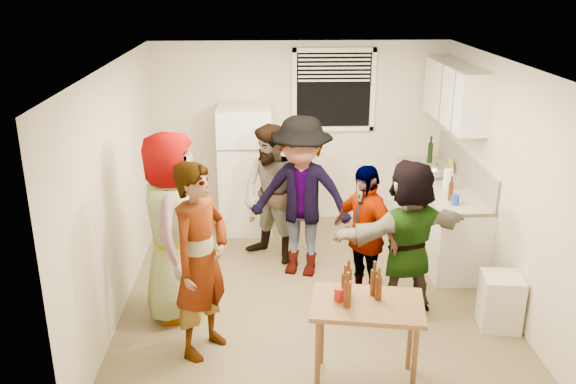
{
  "coord_description": "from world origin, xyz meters",
  "views": [
    {
      "loc": [
        -0.51,
        -5.92,
        3.31
      ],
      "look_at": [
        -0.25,
        0.13,
        1.15
      ],
      "focal_mm": 38.0,
      "sensor_mm": 36.0,
      "label": 1
    }
  ],
  "objects_px": {
    "kettle": "(436,179)",
    "serving_table": "(364,382)",
    "guest_black": "(361,300)",
    "guest_orange": "(403,309)",
    "guest_stripe": "(206,349)",
    "blue_cup": "(455,205)",
    "refrigerator": "(245,170)",
    "guest_back_right": "(301,272)",
    "beer_bottle_counter": "(450,200)",
    "trash_bin": "(500,304)",
    "red_cup": "(339,300)",
    "beer_bottle_table": "(378,299)",
    "guest_back_left": "(273,259)",
    "guest_grey": "(178,313)",
    "wine_bottle": "(429,163)"
  },
  "relations": [
    {
      "from": "refrigerator",
      "to": "trash_bin",
      "type": "height_order",
      "value": "refrigerator"
    },
    {
      "from": "guest_orange",
      "to": "guest_grey",
      "type": "bearing_deg",
      "value": -20.41
    },
    {
      "from": "guest_orange",
      "to": "guest_black",
      "type": "bearing_deg",
      "value": -45.68
    },
    {
      "from": "red_cup",
      "to": "guest_orange",
      "type": "height_order",
      "value": "red_cup"
    },
    {
      "from": "red_cup",
      "to": "serving_table",
      "type": "bearing_deg",
      "value": -11.59
    },
    {
      "from": "wine_bottle",
      "to": "refrigerator",
      "type": "bearing_deg",
      "value": -178.92
    },
    {
      "from": "blue_cup",
      "to": "guest_back_right",
      "type": "height_order",
      "value": "blue_cup"
    },
    {
      "from": "wine_bottle",
      "to": "beer_bottle_table",
      "type": "relative_size",
      "value": 1.29
    },
    {
      "from": "beer_bottle_counter",
      "to": "blue_cup",
      "type": "xyz_separation_m",
      "value": [
        0.01,
        -0.14,
        0.0
      ]
    },
    {
      "from": "wine_bottle",
      "to": "beer_bottle_counter",
      "type": "height_order",
      "value": "wine_bottle"
    },
    {
      "from": "red_cup",
      "to": "guest_back_left",
      "type": "distance_m",
      "value": 2.57
    },
    {
      "from": "wine_bottle",
      "to": "blue_cup",
      "type": "height_order",
      "value": "wine_bottle"
    },
    {
      "from": "guest_stripe",
      "to": "guest_back_right",
      "type": "xyz_separation_m",
      "value": [
        0.99,
        1.53,
        0.0
      ]
    },
    {
      "from": "refrigerator",
      "to": "guest_back_left",
      "type": "height_order",
      "value": "refrigerator"
    },
    {
      "from": "red_cup",
      "to": "guest_black",
      "type": "bearing_deg",
      "value": 72.35
    },
    {
      "from": "kettle",
      "to": "guest_black",
      "type": "bearing_deg",
      "value": -119.28
    },
    {
      "from": "guest_back_right",
      "to": "beer_bottle_counter",
      "type": "bearing_deg",
      "value": 15.67
    },
    {
      "from": "trash_bin",
      "to": "wine_bottle",
      "type": "bearing_deg",
      "value": 91.19
    },
    {
      "from": "red_cup",
      "to": "beer_bottle_table",
      "type": "bearing_deg",
      "value": 0.58
    },
    {
      "from": "red_cup",
      "to": "guest_back_left",
      "type": "xyz_separation_m",
      "value": [
        -0.5,
        2.39,
        -0.78
      ]
    },
    {
      "from": "trash_bin",
      "to": "red_cup",
      "type": "distance_m",
      "value": 1.95
    },
    {
      "from": "blue_cup",
      "to": "serving_table",
      "type": "relative_size",
      "value": 0.13
    },
    {
      "from": "kettle",
      "to": "red_cup",
      "type": "xyz_separation_m",
      "value": [
        -1.55,
        -2.75,
        -0.12
      ]
    },
    {
      "from": "red_cup",
      "to": "guest_stripe",
      "type": "bearing_deg",
      "value": 156.72
    },
    {
      "from": "red_cup",
      "to": "guest_stripe",
      "type": "relative_size",
      "value": 0.06
    },
    {
      "from": "serving_table",
      "to": "trash_bin",
      "type": "bearing_deg",
      "value": 29.15
    },
    {
      "from": "red_cup",
      "to": "beer_bottle_counter",
      "type": "bearing_deg",
      "value": 52.69
    },
    {
      "from": "wine_bottle",
      "to": "guest_stripe",
      "type": "bearing_deg",
      "value": -134.03
    },
    {
      "from": "guest_grey",
      "to": "guest_orange",
      "type": "distance_m",
      "value": 2.35
    },
    {
      "from": "red_cup",
      "to": "guest_back_right",
      "type": "bearing_deg",
      "value": 95.22
    },
    {
      "from": "serving_table",
      "to": "guest_orange",
      "type": "height_order",
      "value": "serving_table"
    },
    {
      "from": "beer_bottle_counter",
      "to": "guest_back_left",
      "type": "distance_m",
      "value": 2.24
    },
    {
      "from": "kettle",
      "to": "guest_orange",
      "type": "height_order",
      "value": "kettle"
    },
    {
      "from": "guest_black",
      "to": "guest_orange",
      "type": "relative_size",
      "value": 0.93
    },
    {
      "from": "red_cup",
      "to": "guest_stripe",
      "type": "height_order",
      "value": "red_cup"
    },
    {
      "from": "wine_bottle",
      "to": "guest_back_left",
      "type": "height_order",
      "value": "wine_bottle"
    },
    {
      "from": "guest_back_left",
      "to": "blue_cup",
      "type": "bearing_deg",
      "value": 24.92
    },
    {
      "from": "kettle",
      "to": "guest_back_right",
      "type": "distance_m",
      "value": 2.08
    },
    {
      "from": "beer_bottle_counter",
      "to": "guest_orange",
      "type": "height_order",
      "value": "beer_bottle_counter"
    },
    {
      "from": "beer_bottle_counter",
      "to": "refrigerator",
      "type": "bearing_deg",
      "value": 148.95
    },
    {
      "from": "kettle",
      "to": "serving_table",
      "type": "height_order",
      "value": "kettle"
    },
    {
      "from": "red_cup",
      "to": "guest_grey",
      "type": "height_order",
      "value": "red_cup"
    },
    {
      "from": "guest_black",
      "to": "beer_bottle_table",
      "type": "bearing_deg",
      "value": -38.89
    },
    {
      "from": "kettle",
      "to": "guest_grey",
      "type": "xyz_separation_m",
      "value": [
        -3.07,
        -1.59,
        -0.9
      ]
    },
    {
      "from": "guest_orange",
      "to": "guest_back_left",
      "type": "bearing_deg",
      "value": -62.92
    },
    {
      "from": "guest_back_right",
      "to": "guest_black",
      "type": "bearing_deg",
      "value": -30.63
    },
    {
      "from": "guest_stripe",
      "to": "blue_cup",
      "type": "bearing_deg",
      "value": -31.31
    },
    {
      "from": "kettle",
      "to": "guest_stripe",
      "type": "height_order",
      "value": "kettle"
    },
    {
      "from": "refrigerator",
      "to": "kettle",
      "type": "bearing_deg",
      "value": -14.79
    },
    {
      "from": "beer_bottle_counter",
      "to": "beer_bottle_table",
      "type": "distance_m",
      "value": 2.3
    }
  ]
}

